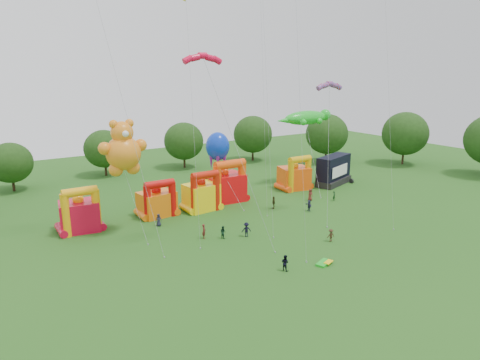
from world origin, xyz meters
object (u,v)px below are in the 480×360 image
octopus_kite (222,162)px  spectator_0 (159,220)px  spectator_4 (274,203)px  gecko_kite (312,152)px  bouncy_castle_0 (80,214)px  bouncy_castle_2 (202,195)px  teddy_bear_kite (126,164)px  stage_trailer (334,170)px

octopus_kite → spectator_0: size_ratio=6.57×
spectator_4 → octopus_kite: bearing=-111.8°
gecko_kite → bouncy_castle_0: bearing=179.5°
bouncy_castle_2 → octopus_kite: 6.15m
spectator_0 → spectator_4: (17.33, -2.30, 0.12)m
octopus_kite → teddy_bear_kite: bearing=-162.7°
octopus_kite → spectator_4: bearing=-53.3°
teddy_bear_kite → spectator_4: (21.42, -1.50, -8.19)m
bouncy_castle_2 → teddy_bear_kite: bearing=-162.7°
bouncy_castle_0 → octopus_kite: bearing=1.4°
gecko_kite → spectator_0: (-29.78, -3.45, -5.54)m
gecko_kite → spectator_0: gecko_kite is taller
spectator_0 → teddy_bear_kite: bearing=-144.8°
bouncy_castle_0 → spectator_4: bouncy_castle_0 is taller
gecko_kite → octopus_kite: size_ratio=1.19×
teddy_bear_kite → gecko_kite: bearing=7.2°
spectator_0 → bouncy_castle_0: bearing=-178.5°
bouncy_castle_0 → stage_trailer: bouncy_castle_0 is taller
spectator_0 → octopus_kite: bearing=43.4°
bouncy_castle_2 → spectator_0: size_ratio=3.62×
teddy_bear_kite → octopus_kite: (16.47, 5.13, -2.64)m
gecko_kite → spectator_0: bearing=-173.4°
bouncy_castle_2 → octopus_kite: bearing=17.5°
bouncy_castle_0 → teddy_bear_kite: bearing=-42.4°
spectator_4 → stage_trailer: bearing=139.2°
stage_trailer → spectator_4: 18.77m
teddy_bear_kite → stage_trailer: bearing=6.1°
spectator_0 → gecko_kite: bearing=30.7°
stage_trailer → teddy_bear_kite: size_ratio=0.61×
bouncy_castle_2 → gecko_kite: gecko_kite is taller
octopus_kite → stage_trailer: bearing=-2.4°
bouncy_castle_2 → spectator_4: bearing=-29.7°
gecko_kite → spectator_4: size_ratio=6.89×
stage_trailer → spectator_0: size_ratio=5.23×
octopus_kite → spectator_4: octopus_kite is taller
bouncy_castle_2 → gecko_kite: (21.70, 0.48, 4.05)m
bouncy_castle_2 → spectator_4: 10.74m
bouncy_castle_2 → stage_trailer: (27.07, 0.40, 0.22)m
stage_trailer → bouncy_castle_2: bearing=-179.1°
bouncy_castle_0 → teddy_bear_kite: 9.65m
bouncy_castle_0 → stage_trailer: 44.27m
bouncy_castle_2 → stage_trailer: bearing=0.9°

